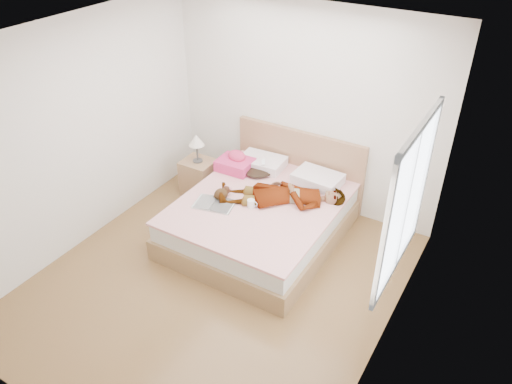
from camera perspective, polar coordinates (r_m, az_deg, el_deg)
ground at (r=5.56m, az=-4.58°, el=-10.20°), size 4.00×4.00×0.00m
woman at (r=5.85m, az=3.11°, el=0.01°), size 1.58×1.19×0.21m
hair at (r=6.46m, az=0.54°, el=2.82°), size 0.46×0.55×0.08m
phone at (r=6.32m, az=0.86°, el=3.48°), size 0.08×0.10×0.05m
room_shell at (r=4.27m, az=16.88°, el=-1.08°), size 4.00×4.00×4.00m
bed at (r=6.05m, az=0.90°, el=-2.55°), size 1.80×2.08×1.00m
towel at (r=6.46m, az=-2.36°, el=3.38°), size 0.46×0.39×0.23m
magazine at (r=5.82m, az=-4.80°, el=-1.38°), size 0.52×0.40×0.03m
coffee_mug at (r=5.74m, az=-0.55°, el=-1.33°), size 0.13×0.10×0.10m
plush_toy at (r=5.90m, az=-3.91°, el=-0.15°), size 0.18×0.25×0.13m
nightstand at (r=6.82m, az=-6.55°, el=1.95°), size 0.43×0.38×0.91m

